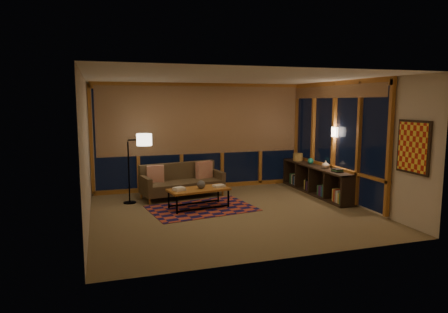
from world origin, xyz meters
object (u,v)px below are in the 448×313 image
object	(u,v)px
floor_lamp	(129,169)
bookshelf	(316,180)
coffee_table	(199,198)
sofa	(183,181)

from	to	relation	value
floor_lamp	bookshelf	size ratio (longest dim) A/B	0.56
bookshelf	coffee_table	bearing A→B (deg)	-171.47
sofa	coffee_table	distance (m)	1.09
sofa	floor_lamp	bearing A→B (deg)	178.08
floor_lamp	coffee_table	bearing A→B (deg)	-35.18
coffee_table	floor_lamp	bearing A→B (deg)	137.22
sofa	floor_lamp	xyz separation A→B (m)	(-1.24, -0.18, 0.38)
sofa	coffee_table	xyz separation A→B (m)	(0.13, -1.07, -0.18)
sofa	floor_lamp	world-z (taller)	floor_lamp
sofa	bookshelf	xyz separation A→B (m)	(3.18, -0.61, -0.04)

